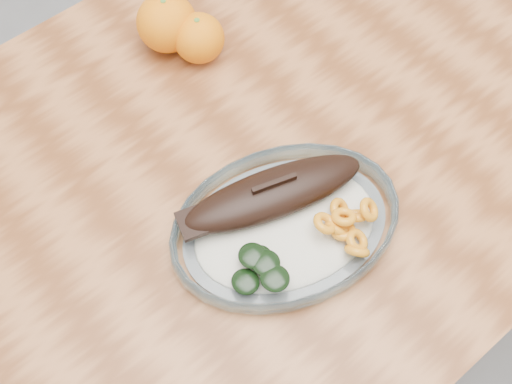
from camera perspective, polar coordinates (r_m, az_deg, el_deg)
ground at (r=1.59m, az=-0.35°, el=-11.28°), size 3.00×3.00×0.00m
dining_table at (r=0.99m, az=-0.55°, el=0.49°), size 1.20×0.80×0.75m
plated_meal at (r=0.83m, az=2.61°, el=-2.73°), size 0.68×0.68×0.08m
orange_left at (r=1.00m, az=-7.94°, el=14.66°), size 0.09×0.09×0.09m
orange_right at (r=0.98m, az=-5.10°, el=13.46°), size 0.08×0.08×0.08m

